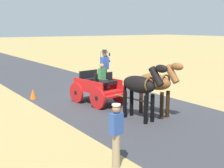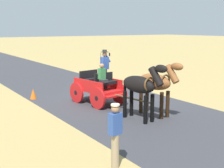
# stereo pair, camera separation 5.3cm
# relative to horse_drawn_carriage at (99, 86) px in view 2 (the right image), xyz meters

# --- Properties ---
(ground_plane) EXTENTS (200.00, 200.00, 0.00)m
(ground_plane) POSITION_rel_horse_drawn_carriage_xyz_m (-0.56, -0.40, -0.82)
(ground_plane) COLOR tan
(road_surface) EXTENTS (6.15, 160.00, 0.01)m
(road_surface) POSITION_rel_horse_drawn_carriage_xyz_m (-0.56, -0.40, -0.81)
(road_surface) COLOR #38383D
(road_surface) RESTS_ON ground
(horse_drawn_carriage) EXTENTS (1.75, 4.51, 2.50)m
(horse_drawn_carriage) POSITION_rel_horse_drawn_carriage_xyz_m (0.00, 0.00, 0.00)
(horse_drawn_carriage) COLOR red
(horse_drawn_carriage) RESTS_ON ground
(horse_near_side) EXTENTS (0.75, 2.15, 2.21)m
(horse_near_side) POSITION_rel_horse_drawn_carriage_xyz_m (-0.89, 2.93, 0.51)
(horse_near_side) COLOR brown
(horse_near_side) RESTS_ON ground
(horse_off_side) EXTENTS (0.76, 2.15, 2.21)m
(horse_off_side) POSITION_rel_horse_drawn_carriage_xyz_m (0.02, 3.06, 0.51)
(horse_off_side) COLOR black
(horse_off_side) RESTS_ON ground
(pedestrian_walking) EXTENTS (0.35, 0.24, 1.65)m
(pedestrian_walking) POSITION_rel_horse_drawn_carriage_xyz_m (3.05, 5.84, 0.07)
(pedestrian_walking) COLOR #998466
(pedestrian_walking) RESTS_ON ground
(traffic_cone) EXTENTS (0.32, 0.32, 0.50)m
(traffic_cone) POSITION_rel_horse_drawn_carriage_xyz_m (2.21, -2.62, -0.57)
(traffic_cone) COLOR orange
(traffic_cone) RESTS_ON ground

